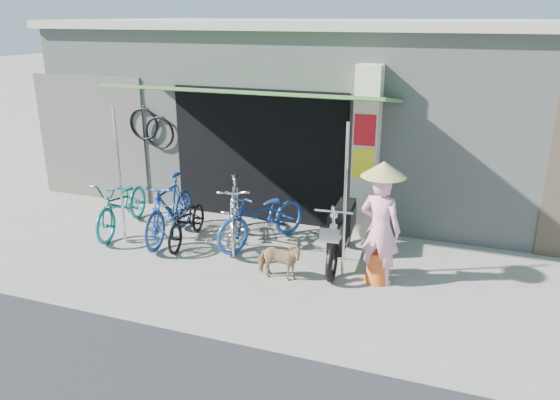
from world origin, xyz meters
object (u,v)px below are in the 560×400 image
(bike_black, at_px, (187,221))
(moped, at_px, (341,231))
(bike_navy, at_px, (263,217))
(bike_silver, at_px, (235,212))
(bike_teal, at_px, (123,204))
(street_dog, at_px, (279,261))
(nun, at_px, (380,225))
(bike_blue, at_px, (170,209))

(bike_black, relative_size, moped, 0.78)
(bike_navy, bearing_deg, bike_silver, -143.02)
(bike_teal, distance_m, bike_black, 1.38)
(street_dog, height_order, moped, moped)
(moped, bearing_deg, nun, -40.43)
(moped, distance_m, nun, 0.95)
(bike_teal, distance_m, street_dog, 3.46)
(bike_blue, bearing_deg, bike_teal, 170.92)
(bike_teal, height_order, nun, nun)
(bike_black, xyz_separation_m, bike_navy, (1.25, 0.37, 0.10))
(bike_teal, height_order, moped, moped)
(street_dog, bearing_deg, bike_teal, 74.60)
(bike_teal, bearing_deg, bike_blue, -12.79)
(bike_navy, bearing_deg, bike_blue, -141.31)
(bike_blue, distance_m, moped, 3.03)
(bike_navy, relative_size, street_dog, 2.66)
(bike_teal, relative_size, bike_black, 1.25)
(bike_silver, relative_size, street_dog, 2.60)
(moped, bearing_deg, bike_silver, 173.10)
(bike_black, distance_m, street_dog, 2.12)
(street_dog, relative_size, nun, 0.39)
(bike_black, bearing_deg, bike_navy, 9.59)
(bike_black, relative_size, street_dog, 2.12)
(bike_blue, bearing_deg, nun, -11.24)
(bike_silver, distance_m, street_dog, 1.62)
(bike_blue, height_order, street_dog, bike_blue)
(bike_black, xyz_separation_m, bike_silver, (0.78, 0.28, 0.16))
(bike_teal, relative_size, bike_navy, 1.00)
(bike_navy, bearing_deg, moped, 19.26)
(bike_navy, bearing_deg, nun, 8.41)
(street_dog, xyz_separation_m, moped, (0.71, 0.96, 0.20))
(bike_teal, bearing_deg, bike_navy, -3.33)
(bike_blue, distance_m, bike_silver, 1.16)
(bike_silver, distance_m, moped, 1.90)
(bike_teal, relative_size, nun, 1.04)
(bike_silver, relative_size, moped, 0.95)
(bike_blue, distance_m, bike_navy, 1.65)
(bike_teal, height_order, bike_silver, bike_silver)
(street_dog, distance_m, moped, 1.21)
(bike_blue, distance_m, nun, 3.75)
(bike_blue, relative_size, moped, 0.95)
(bike_teal, xyz_separation_m, street_dog, (3.34, -0.87, -0.20))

